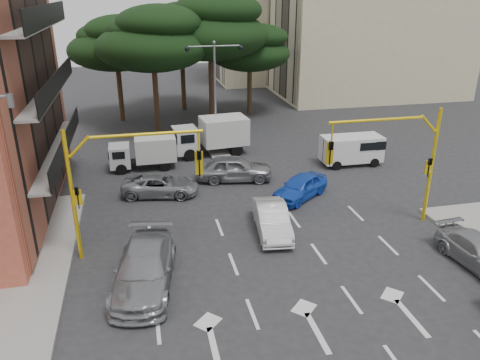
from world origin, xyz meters
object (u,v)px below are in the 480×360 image
(street_lamp_center, at_px, (215,77))
(car_silver_cross_b, at_px, (234,168))
(car_white_hatch, at_px, (272,219))
(car_silver_cross_a, at_px, (160,185))
(car_blue_compact, at_px, (300,187))
(box_truck_b, at_px, (211,136))
(car_silver_parked, at_px, (480,253))
(box_truck_a, at_px, (144,153))
(signal_mast_right, at_px, (401,153))
(signal_mast_left, at_px, (114,175))
(van_white, at_px, (351,150))
(car_silver_wagon, at_px, (144,269))

(street_lamp_center, distance_m, car_silver_cross_b, 7.91)
(car_white_hatch, distance_m, car_silver_cross_a, 7.71)
(car_blue_compact, xyz_separation_m, box_truck_b, (-3.76, 8.81, 0.65))
(car_silver_parked, height_order, box_truck_a, box_truck_a)
(signal_mast_right, bearing_deg, box_truck_a, 138.22)
(street_lamp_center, xyz_separation_m, box_truck_b, (-0.54, -1.08, -4.09))
(street_lamp_center, height_order, car_blue_compact, street_lamp_center)
(signal_mast_left, relative_size, box_truck_a, 1.35)
(signal_mast_left, relative_size, car_silver_cross_a, 1.35)
(car_silver_cross_b, distance_m, box_truck_b, 5.40)
(street_lamp_center, height_order, car_white_hatch, street_lamp_center)
(car_silver_parked, bearing_deg, signal_mast_left, 158.64)
(signal_mast_right, height_order, van_white, signal_mast_right)
(street_lamp_center, relative_size, box_truck_a, 1.75)
(box_truck_a, xyz_separation_m, box_truck_b, (4.91, 1.99, 0.24))
(signal_mast_left, distance_m, car_silver_cross_a, 7.38)
(signal_mast_left, height_order, car_silver_cross_a, signal_mast_left)
(box_truck_b, bearing_deg, car_white_hatch, 178.65)
(signal_mast_left, height_order, car_blue_compact, signal_mast_left)
(car_silver_wagon, bearing_deg, signal_mast_right, 22.04)
(signal_mast_right, relative_size, van_white, 1.47)
(signal_mast_left, height_order, box_truck_a, signal_mast_left)
(car_blue_compact, height_order, box_truck_b, box_truck_b)
(street_lamp_center, bearing_deg, car_white_hatch, -87.99)
(car_silver_cross_b, bearing_deg, car_blue_compact, -127.74)
(signal_mast_left, height_order, car_silver_cross_b, signal_mast_left)
(signal_mast_left, bearing_deg, box_truck_a, 82.90)
(car_blue_compact, distance_m, van_white, 6.99)
(signal_mast_left, relative_size, street_lamp_center, 0.77)
(car_white_hatch, bearing_deg, car_silver_parked, -24.78)
(car_silver_cross_a, height_order, box_truck_b, box_truck_b)
(car_silver_wagon, relative_size, car_silver_parked, 1.26)
(signal_mast_right, xyz_separation_m, signal_mast_left, (-13.61, 0.00, 0.00))
(car_white_hatch, bearing_deg, car_silver_wagon, -145.91)
(street_lamp_center, xyz_separation_m, car_white_hatch, (0.47, -13.53, -4.73))
(car_white_hatch, xyz_separation_m, car_silver_cross_a, (-5.11, 5.77, -0.08))
(car_white_hatch, xyz_separation_m, box_truck_b, (-1.01, 12.45, 0.63))
(car_white_hatch, relative_size, van_white, 1.04)
(car_silver_parked, height_order, van_white, van_white)
(car_silver_cross_b, bearing_deg, car_silver_cross_a, 115.73)
(car_blue_compact, relative_size, car_silver_wagon, 0.72)
(car_silver_cross_b, xyz_separation_m, box_truck_b, (-0.60, 5.34, 0.53))
(signal_mast_right, xyz_separation_m, van_white, (1.69, 8.70, -2.86))
(car_white_hatch, distance_m, car_silver_cross_b, 7.12)
(car_silver_parked, relative_size, box_truck_b, 0.81)
(van_white, bearing_deg, car_silver_cross_a, -78.58)
(street_lamp_center, distance_m, car_silver_cross_a, 10.24)
(car_silver_cross_a, height_order, car_silver_parked, car_silver_parked)
(car_white_hatch, bearing_deg, car_silver_cross_b, 100.11)
(signal_mast_right, height_order, car_silver_cross_a, signal_mast_right)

